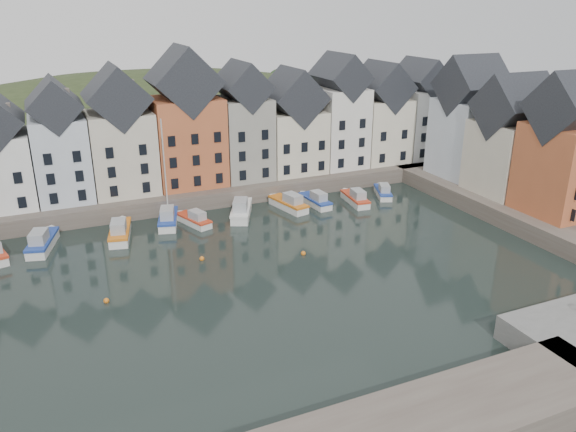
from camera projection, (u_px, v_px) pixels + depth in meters
ground at (268, 286)px, 51.78m from camera, size 260.00×260.00×0.00m
far_quay at (186, 186)px, 77.07m from camera, size 90.00×16.00×2.00m
right_quay at (541, 210)px, 67.97m from camera, size 14.00×54.00×2.00m
hillside at (159, 243)px, 106.04m from camera, size 153.60×70.40×64.00m
far_terrace at (210, 130)px, 73.77m from camera, size 72.37×8.16×17.78m
right_terrace at (513, 138)px, 69.11m from camera, size 8.30×24.25×16.36m
mooring_buoys at (209, 269)px, 54.77m from camera, size 20.50×5.50×0.50m
boat_b at (42, 242)px, 59.42m from camera, size 3.72×6.91×2.53m
boat_c at (120, 232)px, 62.12m from camera, size 3.45×7.00×2.58m
boat_d at (168, 218)px, 66.05m from camera, size 3.73×6.90×12.60m
boat_e at (194, 220)px, 66.01m from camera, size 3.34×5.61×2.06m
boat_f at (241, 210)px, 68.46m from camera, size 4.84×7.25×2.68m
boat_g at (289, 204)px, 70.96m from camera, size 3.25×6.61×2.43m
boat_h at (316, 201)px, 72.26m from camera, size 2.27×5.92×2.22m
boat_i at (356, 199)px, 72.98m from camera, size 2.54×6.10×2.28m
boat_j at (383, 192)px, 75.73m from camera, size 3.58×5.57×2.05m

